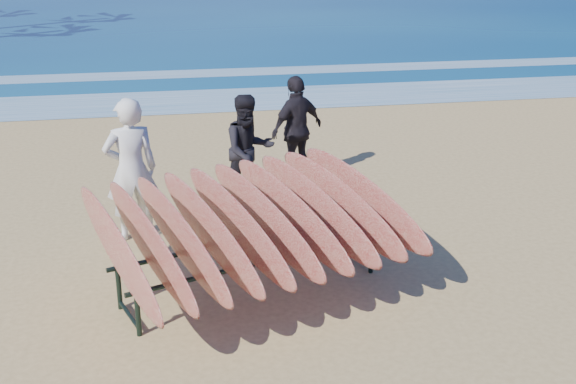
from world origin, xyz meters
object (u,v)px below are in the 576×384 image
(surfboard_rack, at_px, (250,222))
(person_white, at_px, (131,170))
(person_dark_a, at_px, (249,151))
(person_dark_b, at_px, (297,129))

(surfboard_rack, relative_size, person_white, 2.01)
(person_dark_a, bearing_deg, person_dark_b, 28.42)
(person_white, xyz_separation_m, person_dark_a, (1.70, 0.99, -0.12))
(surfboard_rack, relative_size, person_dark_a, 2.30)
(person_dark_a, distance_m, person_dark_b, 1.32)
(person_dark_a, bearing_deg, person_white, -167.16)
(person_white, height_order, person_dark_a, person_white)
(person_dark_a, relative_size, person_dark_b, 0.96)
(surfboard_rack, xyz_separation_m, person_white, (-1.37, 1.80, 0.11))
(surfboard_rack, relative_size, person_dark_b, 2.21)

